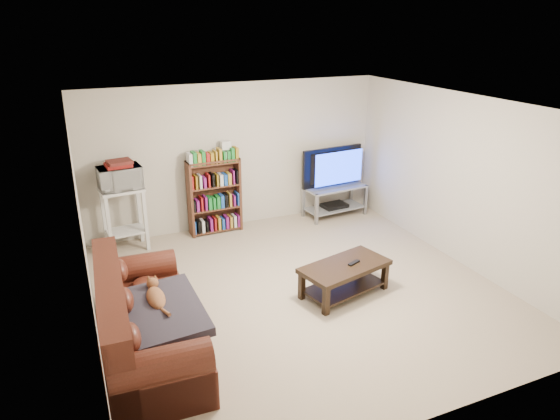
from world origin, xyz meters
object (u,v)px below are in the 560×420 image
sofa (141,327)px  tv_stand (335,196)px  coffee_table (344,273)px  bookshelf (214,195)px

sofa → tv_stand: size_ratio=1.93×
coffee_table → tv_stand: 2.75m
sofa → tv_stand: sofa is taller
sofa → bookshelf: size_ratio=1.79×
coffee_table → tv_stand: (1.22, 2.47, 0.08)m
coffee_table → tv_stand: tv_stand is taller
coffee_table → bookshelf: size_ratio=1.01×
tv_stand → bookshelf: bearing=171.0°
sofa → tv_stand: (3.80, 2.71, 0.05)m
sofa → coffee_table: 2.59m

